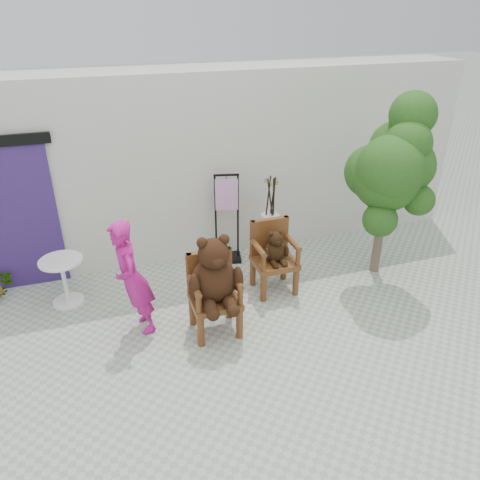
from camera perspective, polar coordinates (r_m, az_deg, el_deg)
The scene contains 10 objects.
ground_plane at distance 6.08m, azimuth 3.82°, elevation -13.01°, with size 60.00×60.00×0.00m, color #A4A998.
back_wall at distance 7.96m, azimuth -4.23°, elevation 9.51°, with size 9.00×1.00×3.00m, color silver.
doorway at distance 7.47m, azimuth -25.93°, elevation 2.74°, with size 1.40×0.11×2.33m.
chair_big at distance 5.91m, azimuth -3.15°, elevation -4.90°, with size 0.69×0.74×1.40m.
chair_small at distance 6.89m, azimuth 4.11°, elevation -1.45°, with size 0.61×0.56×1.07m.
person at distance 6.07m, azimuth -13.00°, elevation -4.58°, with size 0.58×0.38×1.59m, color #BB177E.
cafe_table at distance 7.08m, azimuth -20.70°, elevation -4.14°, with size 0.60×0.60×0.70m.
display_stand at distance 7.66m, azimuth -1.60°, elevation 1.45°, with size 0.52×0.44×1.51m.
stool_bucket at distance 7.68m, azimuth 3.66°, elevation 1.93°, with size 0.32×0.32×1.45m.
tree at distance 6.99m, azimuth 18.14°, elevation 8.61°, with size 1.21×1.27×2.84m.
Camera 1 is at (-1.83, -4.26, 3.93)m, focal length 35.00 mm.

